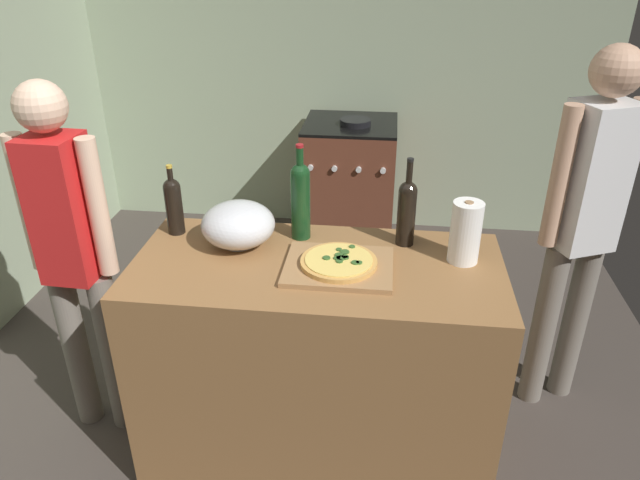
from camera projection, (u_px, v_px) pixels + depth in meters
name	position (u px, v px, depth m)	size (l,w,h in m)	color
ground_plane	(295.00, 333.00, 3.41)	(4.01, 3.59, 0.02)	#3F3833
kitchen_wall_rear	(325.00, 51.00, 4.16)	(4.01, 0.10, 2.60)	#99A889
counter	(317.00, 362.00, 2.44)	(1.41, 0.66, 0.94)	olive
cutting_board	(339.00, 267.00, 2.19)	(0.40, 0.32, 0.02)	#9E7247
pizza	(339.00, 262.00, 2.18)	(0.29, 0.29, 0.03)	tan
mixing_bowl	(238.00, 225.00, 2.32)	(0.29, 0.29, 0.18)	#B2B2B7
paper_towel_roll	(465.00, 232.00, 2.19)	(0.12, 0.12, 0.24)	white
wine_bottle_amber	(300.00, 197.00, 2.34)	(0.08, 0.08, 0.40)	#143819
wine_bottle_dark	(174.00, 204.00, 2.40)	(0.07, 0.07, 0.30)	black
wine_bottle_green	(407.00, 210.00, 2.31)	(0.07, 0.07, 0.36)	black
stove	(349.00, 185.00, 4.18)	(0.62, 0.62, 0.95)	brown
person_in_stripes	(72.00, 250.00, 2.38)	(0.37, 0.21, 1.59)	slate
person_in_red	(584.00, 215.00, 2.50)	(0.37, 0.28, 1.69)	slate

